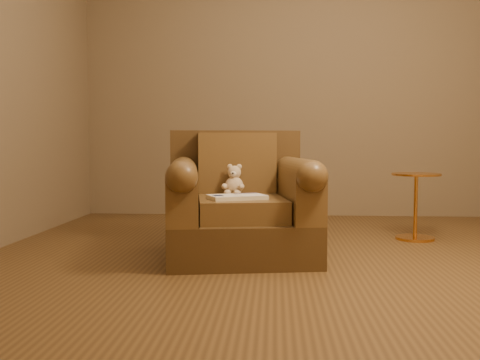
{
  "coord_description": "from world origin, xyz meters",
  "views": [
    {
      "loc": [
        -0.09,
        -3.39,
        0.73
      ],
      "look_at": [
        -0.31,
        -0.07,
        0.5
      ],
      "focal_mm": 40.0,
      "sensor_mm": 36.0,
      "label": 1
    }
  ],
  "objects": [
    {
      "name": "floor",
      "position": [
        0.0,
        0.0,
        0.0
      ],
      "size": [
        4.0,
        4.0,
        0.0
      ],
      "primitive_type": "plane",
      "color": "brown",
      "rests_on": "ground"
    },
    {
      "name": "teddy_bear",
      "position": [
        -0.36,
        0.09,
        0.47
      ],
      "size": [
        0.15,
        0.17,
        0.21
      ],
      "rotation": [
        0.0,
        0.0,
        -0.09
      ],
      "color": "beige",
      "rests_on": "armchair"
    },
    {
      "name": "armchair",
      "position": [
        -0.31,
        0.02,
        0.32
      ],
      "size": [
        1.03,
        0.99,
        0.82
      ],
      "rotation": [
        0.0,
        0.0,
        0.16
      ],
      "color": "#483218",
      "rests_on": "floor"
    },
    {
      "name": "guidebook",
      "position": [
        -0.32,
        -0.18,
        0.4
      ],
      "size": [
        0.39,
        0.32,
        0.03
      ],
      "rotation": [
        0.0,
        0.0,
        0.41
      ],
      "color": "beige",
      "rests_on": "armchair"
    },
    {
      "name": "side_table",
      "position": [
        0.97,
        0.69,
        0.27
      ],
      "size": [
        0.36,
        0.36,
        0.5
      ],
      "color": "gold",
      "rests_on": "floor"
    }
  ]
}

